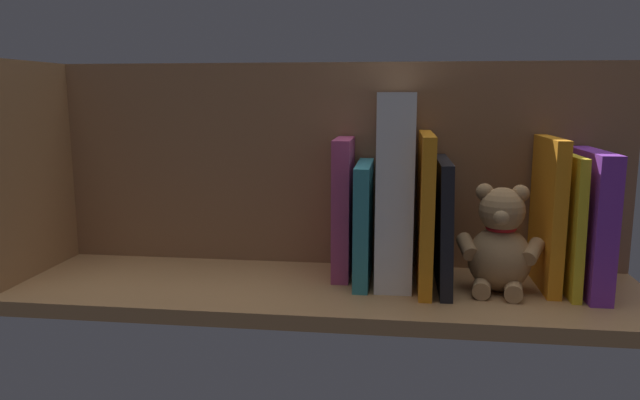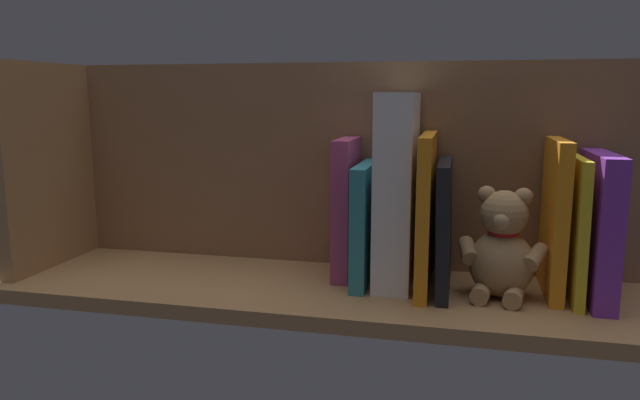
{
  "view_description": "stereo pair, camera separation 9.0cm",
  "coord_description": "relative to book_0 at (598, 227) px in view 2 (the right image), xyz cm",
  "views": [
    {
      "loc": [
        -11.37,
        87.53,
        28.64
      ],
      "look_at": [
        0.0,
        0.0,
        13.0
      ],
      "focal_mm": 33.48,
      "sensor_mm": 36.0,
      "label": 1
    },
    {
      "loc": [
        -20.18,
        85.93,
        28.64
      ],
      "look_at": [
        0.0,
        0.0,
        13.0
      ],
      "focal_mm": 33.48,
      "sensor_mm": 36.0,
      "label": 2
    }
  ],
  "objects": [
    {
      "name": "book_0",
      "position": [
        0.0,
        0.0,
        0.0
      ],
      "size": [
        3.11,
        16.78,
        20.72
      ],
      "primitive_type": "cube",
      "color": "purple",
      "rests_on": "ground_plane"
    },
    {
      "name": "book_3",
      "position": [
        21.06,
        0.45,
        -0.77
      ],
      "size": [
        2.25,
        17.69,
        19.23
      ],
      "primitive_type": "cube",
      "rotation": [
        0.0,
        0.02,
        0.0
      ],
      "color": "black",
      "rests_on": "ground_plane"
    },
    {
      "name": "shelf_side_divider",
      "position": [
        86.44,
        2.32,
        6.55
      ],
      "size": [
        2.4,
        22.21,
        33.83
      ],
      "primitive_type": "cube",
      "color": "#A87A4C",
      "rests_on": "ground_plane"
    },
    {
      "name": "ground_plane",
      "position": [
        39.47,
        2.32,
        -11.46
      ],
      "size": [
        97.94,
        28.21,
        2.2
      ],
      "primitive_type": "cube",
      "color": "#A87A4C"
    },
    {
      "name": "book_1",
      "position": [
        3.12,
        -0.43,
        -0.28
      ],
      "size": [
        1.6,
        15.93,
        20.18
      ],
      "primitive_type": "cube",
      "rotation": [
        0.0,
        0.01,
        0.0
      ],
      "color": "yellow",
      "rests_on": "ground_plane"
    },
    {
      "name": "teddy_bear",
      "position": [
        12.87,
        2.2,
        -3.37
      ],
      "size": [
        12.73,
        11.18,
        15.89
      ],
      "rotation": [
        0.0,
        0.0,
        -0.16
      ],
      "color": "tan",
      "rests_on": "ground_plane"
    },
    {
      "name": "book_4",
      "position": [
        23.77,
        0.55,
        1.15
      ],
      "size": [
        1.88,
        17.88,
        23.02
      ],
      "primitive_type": "cube",
      "color": "orange",
      "rests_on": "ground_plane"
    },
    {
      "name": "book_2",
      "position": [
        5.68,
        -1.05,
        0.87
      ],
      "size": [
        1.99,
        14.69,
        22.47
      ],
      "primitive_type": "cube",
      "color": "orange",
      "rests_on": "ground_plane"
    },
    {
      "name": "shelf_back_panel",
      "position": [
        39.47,
        -9.54,
        6.55
      ],
      "size": [
        97.94,
        1.5,
        33.83
      ],
      "primitive_type": "cube",
      "color": "#8C6242",
      "rests_on": "ground_plane"
    },
    {
      "name": "book_6",
      "position": [
        36.4,
        -2.69,
        0.6
      ],
      "size": [
        2.7,
        11.41,
        21.92
      ],
      "primitive_type": "cube",
      "color": "#B23F72",
      "rests_on": "ground_plane"
    },
    {
      "name": "dictionary_thick_white",
      "position": [
        28.31,
        -0.75,
        4.12
      ],
      "size": [
        5.44,
        15.09,
        28.96
      ],
      "primitive_type": "cube",
      "color": "white",
      "rests_on": "ground_plane"
    },
    {
      "name": "book_5",
      "position": [
        33.04,
        -0.59,
        -1.2
      ],
      "size": [
        2.25,
        15.6,
        18.33
      ],
      "primitive_type": "cube",
      "color": "teal",
      "rests_on": "ground_plane"
    }
  ]
}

